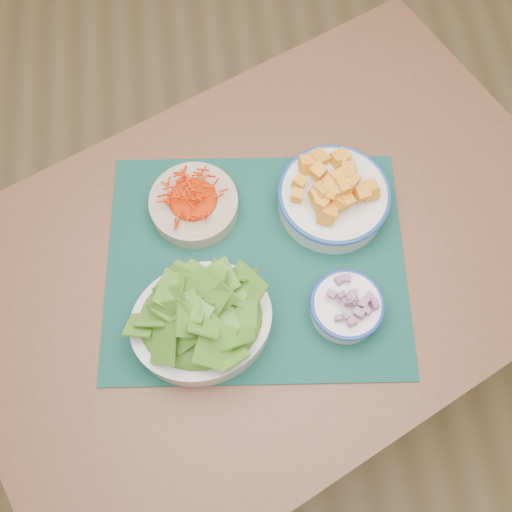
{
  "coord_description": "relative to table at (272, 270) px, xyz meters",
  "views": [
    {
      "loc": [
        0.09,
        -0.58,
        1.78
      ],
      "look_at": [
        0.14,
        -0.17,
        0.78
      ],
      "focal_mm": 40.0,
      "sensor_mm": 36.0,
      "label": 1
    }
  ],
  "objects": [
    {
      "name": "ground",
      "position": [
        -0.18,
        0.15,
        -0.65
      ],
      "size": [
        4.0,
        4.0,
        0.0
      ],
      "primitive_type": "plane",
      "color": "olive",
      "rests_on": "ground"
    },
    {
      "name": "table",
      "position": [
        0.0,
        0.0,
        0.0
      ],
      "size": [
        1.46,
        1.26,
        0.75
      ],
      "rotation": [
        0.0,
        0.0,
        0.43
      ],
      "color": "brown",
      "rests_on": "ground"
    },
    {
      "name": "placemat",
      "position": [
        -0.04,
        -0.02,
        0.1
      ],
      "size": [
        0.62,
        0.53,
        0.0
      ],
      "primitive_type": "cube",
      "rotation": [
        0.0,
        0.0,
        -0.1
      ],
      "color": "#0B2E29",
      "rests_on": "table"
    },
    {
      "name": "carrot_bowl",
      "position": [
        -0.15,
        0.11,
        0.13
      ],
      "size": [
        0.18,
        0.18,
        0.06
      ],
      "rotation": [
        0.0,
        0.0,
        0.05
      ],
      "color": "#C0AC8F",
      "rests_on": "placemat"
    },
    {
      "name": "squash_bowl",
      "position": [
        0.13,
        0.09,
        0.15
      ],
      "size": [
        0.29,
        0.29,
        0.12
      ],
      "rotation": [
        0.0,
        0.0,
        -0.43
      ],
      "color": "silver",
      "rests_on": "placemat"
    },
    {
      "name": "lettuce_bowl",
      "position": [
        -0.15,
        -0.14,
        0.15
      ],
      "size": [
        0.29,
        0.26,
        0.11
      ],
      "rotation": [
        0.0,
        0.0,
        0.19
      ],
      "color": "silver",
      "rests_on": "placemat"
    },
    {
      "name": "onion_bowl",
      "position": [
        0.12,
        -0.14,
        0.13
      ],
      "size": [
        0.17,
        0.17,
        0.07
      ],
      "rotation": [
        0.0,
        0.0,
        -0.37
      ],
      "color": "white",
      "rests_on": "placemat"
    }
  ]
}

